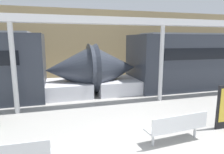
% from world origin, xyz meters
% --- Properties ---
extents(station_wall, '(56.00, 0.20, 5.00)m').
position_xyz_m(station_wall, '(0.00, 11.19, 2.50)').
color(station_wall, tan).
rests_on(station_wall, ground_plane).
extents(train_left, '(15.60, 2.93, 3.20)m').
position_xyz_m(train_left, '(7.34, 6.75, 1.51)').
color(train_left, '#2D333D').
rests_on(train_left, ground_plane).
extents(bench_near, '(1.80, 0.58, 0.84)m').
position_xyz_m(bench_near, '(0.92, 0.87, 0.49)').
color(bench_near, silver).
rests_on(bench_near, ground_plane).
extents(support_column_near, '(0.19, 0.19, 3.44)m').
position_xyz_m(support_column_near, '(2.47, 4.59, 1.72)').
color(support_column_near, silver).
rests_on(support_column_near, ground_plane).
extents(support_column_far, '(0.19, 0.19, 3.44)m').
position_xyz_m(support_column_far, '(-3.73, 4.59, 1.72)').
color(support_column_far, silver).
rests_on(support_column_far, ground_plane).
extents(canopy_beam, '(28.00, 0.60, 0.28)m').
position_xyz_m(canopy_beam, '(2.47, 4.59, 3.58)').
color(canopy_beam, silver).
rests_on(canopy_beam, support_column_near).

